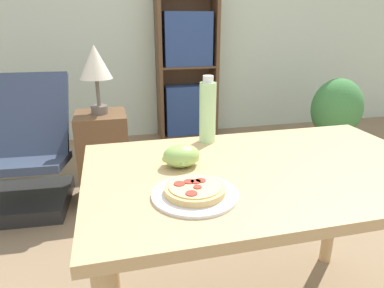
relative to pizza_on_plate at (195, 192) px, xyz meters
The scene contains 10 objects.
wall_back 2.98m from the pizza_on_plate, 82.91° to the left, with size 8.00×0.05×2.60m.
dining_table 0.35m from the pizza_on_plate, 26.30° to the left, with size 1.24×0.76×0.75m.
pizza_on_plate is the anchor object (origin of this frame).
grape_bunch 0.22m from the pizza_on_plate, 88.21° to the left, with size 0.13×0.11×0.08m.
drink_bottle 0.50m from the pizza_on_plate, 69.42° to the left, with size 0.07×0.07×0.28m.
lounge_chair_near 1.80m from the pizza_on_plate, 119.30° to the left, with size 0.69×0.80×0.88m.
bookshelf 2.82m from the pizza_on_plate, 77.30° to the left, with size 0.64×0.27×1.54m.
side_table 1.56m from the pizza_on_plate, 101.09° to the left, with size 0.34×0.34×0.64m.
table_lamp 1.51m from the pizza_on_plate, 101.09° to the left, with size 0.21×0.21×0.45m.
potted_plant_floor 2.84m from the pizza_on_plate, 45.53° to the left, with size 0.52×0.44×0.71m.
Camera 1 is at (-0.58, -1.14, 1.23)m, focal length 32.00 mm.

